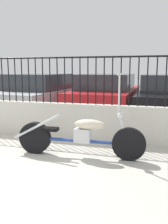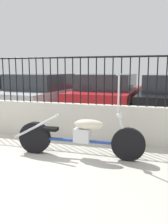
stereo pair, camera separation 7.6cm
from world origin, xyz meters
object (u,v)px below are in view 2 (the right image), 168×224
object	(u,v)px
car_silver	(44,94)
car_red	(108,95)
motorcycle_blue	(73,135)
car_white	(1,92)

from	to	relation	value
car_silver	car_red	world-z (taller)	car_red
car_silver	car_red	distance (m)	2.22
motorcycle_blue	car_white	distance (m)	5.88
car_white	car_silver	xyz separation A→B (m)	(1.90, -0.24, 0.01)
motorcycle_blue	car_silver	distance (m)	4.46
motorcycle_blue	car_red	size ratio (longest dim) A/B	0.58
motorcycle_blue	car_red	xyz separation A→B (m)	(-0.22, 3.89, 0.32)
car_white	car_silver	size ratio (longest dim) A/B	1.02
motorcycle_blue	car_silver	xyz separation A→B (m)	(-2.43, 3.72, 0.31)
car_red	motorcycle_blue	bearing A→B (deg)	-176.33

